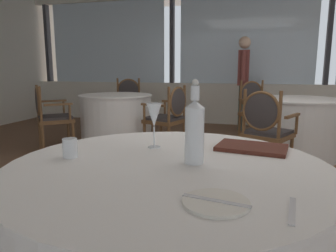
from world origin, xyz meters
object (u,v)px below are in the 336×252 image
object	(u,v)px
wine_glass	(154,116)
menu_book	(252,147)
diner_person_0	(243,77)
water_tumbler	(70,148)
side_plate	(216,202)
dining_chair_1_0	(128,101)
water_bottle	(194,130)
dining_chair_1_1	(49,113)
dining_chair_1_2	(170,114)
dining_chair_2_1	(265,126)
dining_chair_2_0	(255,106)

from	to	relation	value
wine_glass	menu_book	distance (m)	0.51
diner_person_0	water_tumbler	bearing A→B (deg)	82.30
side_plate	dining_chair_1_0	size ratio (longest dim) A/B	0.21
side_plate	water_bottle	size ratio (longest dim) A/B	0.57
water_bottle	menu_book	bearing A→B (deg)	51.54
diner_person_0	wine_glass	bearing A→B (deg)	85.70
wine_glass	menu_book	xyz separation A→B (m)	(0.48, 0.09, -0.15)
dining_chair_1_0	side_plate	bearing A→B (deg)	13.32
dining_chair_1_1	diner_person_0	distance (m)	3.50
water_tumbler	dining_chair_1_0	size ratio (longest dim) A/B	0.09
menu_book	dining_chair_1_1	bearing A→B (deg)	150.40
wine_glass	dining_chair_1_2	world-z (taller)	wine_glass
side_plate	diner_person_0	world-z (taller)	diner_person_0
wine_glass	dining_chair_2_1	world-z (taller)	wine_glass
dining_chair_1_1	dining_chair_2_0	size ratio (longest dim) A/B	0.96
wine_glass	dining_chair_2_1	size ratio (longest dim) A/B	0.24
wine_glass	dining_chair_1_1	world-z (taller)	wine_glass
dining_chair_1_2	dining_chair_1_1	bearing A→B (deg)	30.00
water_tumbler	dining_chair_2_1	size ratio (longest dim) A/B	0.09
menu_book	diner_person_0	distance (m)	4.56
water_tumbler	dining_chair_1_1	world-z (taller)	dining_chair_1_1
water_tumbler	dining_chair_2_0	distance (m)	4.19
water_bottle	dining_chair_1_2	xyz separation A→B (m)	(-0.86, 2.84, -0.36)
water_tumbler	diner_person_0	xyz separation A→B (m)	(0.59, 4.91, 0.18)
water_tumbler	diner_person_0	size ratio (longest dim) A/B	0.05
water_bottle	dining_chair_1_1	xyz separation A→B (m)	(-2.51, 2.49, -0.36)
water_tumbler	dining_chair_2_1	xyz separation A→B (m)	(0.93, 2.35, -0.27)
wine_glass	dining_chair_2_1	xyz separation A→B (m)	(0.62, 2.08, -0.39)
menu_book	dining_chair_2_0	xyz separation A→B (m)	(0.03, 3.74, -0.22)
water_bottle	diner_person_0	size ratio (longest dim) A/B	0.20
side_plate	dining_chair_2_0	xyz separation A→B (m)	(0.13, 4.43, -0.22)
dining_chair_1_1	menu_book	bearing A→B (deg)	-80.65
dining_chair_1_1	side_plate	bearing A→B (deg)	-89.43
side_plate	dining_chair_2_0	distance (m)	4.43
menu_book	dining_chair_2_0	world-z (taller)	dining_chair_2_0
water_bottle	water_tumbler	distance (m)	0.57
menu_book	dining_chair_1_1	distance (m)	3.52
wine_glass	diner_person_0	distance (m)	4.65
water_tumbler	menu_book	size ratio (longest dim) A/B	0.26
wine_glass	menu_book	bearing A→B (deg)	10.42
wine_glass	dining_chair_2_0	xyz separation A→B (m)	(0.51, 3.83, -0.38)
side_plate	wine_glass	world-z (taller)	wine_glass
menu_book	dining_chair_1_0	bearing A→B (deg)	129.34
dining_chair_2_0	dining_chair_2_1	world-z (taller)	dining_chair_2_0
dining_chair_1_0	dining_chair_1_2	distance (m)	1.70
water_bottle	dining_chair_1_2	world-z (taller)	water_bottle
wine_glass	dining_chair_1_1	distance (m)	3.24
dining_chair_2_0	dining_chair_1_1	bearing A→B (deg)	-94.35
wine_glass	water_tumbler	world-z (taller)	wine_glass
dining_chair_1_2	diner_person_0	size ratio (longest dim) A/B	0.54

